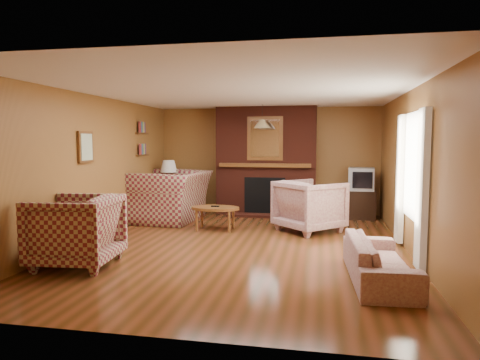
% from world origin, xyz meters
% --- Properties ---
extents(floor, '(6.50, 6.50, 0.00)m').
position_xyz_m(floor, '(0.00, 0.00, 0.00)').
color(floor, '#47280F').
rests_on(floor, ground).
extents(ceiling, '(6.50, 6.50, 0.00)m').
position_xyz_m(ceiling, '(0.00, 0.00, 2.40)').
color(ceiling, white).
rests_on(ceiling, wall_back).
extents(wall_back, '(6.50, 0.00, 6.50)m').
position_xyz_m(wall_back, '(0.00, 3.25, 1.20)').
color(wall_back, '#9C6530').
rests_on(wall_back, floor).
extents(wall_front, '(6.50, 0.00, 6.50)m').
position_xyz_m(wall_front, '(0.00, -3.25, 1.20)').
color(wall_front, '#9C6530').
rests_on(wall_front, floor).
extents(wall_left, '(0.00, 6.50, 6.50)m').
position_xyz_m(wall_left, '(-2.50, 0.00, 1.20)').
color(wall_left, '#9C6530').
rests_on(wall_left, floor).
extents(wall_right, '(0.00, 6.50, 6.50)m').
position_xyz_m(wall_right, '(2.50, 0.00, 1.20)').
color(wall_right, '#9C6530').
rests_on(wall_right, floor).
extents(fireplace, '(2.20, 0.82, 2.40)m').
position_xyz_m(fireplace, '(0.00, 2.98, 1.18)').
color(fireplace, '#491910').
rests_on(fireplace, floor).
extents(window_right, '(0.10, 1.85, 2.00)m').
position_xyz_m(window_right, '(2.45, -0.20, 1.13)').
color(window_right, beige).
rests_on(window_right, wall_right).
extents(bookshelf, '(0.09, 0.55, 0.71)m').
position_xyz_m(bookshelf, '(-2.44, 1.90, 1.67)').
color(bookshelf, brown).
rests_on(bookshelf, wall_left).
extents(botanical_print, '(0.05, 0.40, 0.50)m').
position_xyz_m(botanical_print, '(-2.47, -0.30, 1.55)').
color(botanical_print, brown).
rests_on(botanical_print, wall_left).
extents(pendant_light, '(0.36, 0.36, 0.48)m').
position_xyz_m(pendant_light, '(0.00, 2.30, 2.00)').
color(pendant_light, black).
rests_on(pendant_light, ceiling).
extents(plaid_loveseat, '(1.47, 1.65, 1.02)m').
position_xyz_m(plaid_loveseat, '(-1.85, 1.86, 0.51)').
color(plaid_loveseat, maroon).
rests_on(plaid_loveseat, floor).
extents(plaid_armchair, '(1.12, 1.09, 0.94)m').
position_xyz_m(plaid_armchair, '(-1.95, -1.48, 0.47)').
color(plaid_armchair, maroon).
rests_on(plaid_armchair, floor).
extents(floral_sofa, '(0.74, 1.71, 0.49)m').
position_xyz_m(floral_sofa, '(1.90, -1.35, 0.25)').
color(floral_sofa, '#BAAA90').
rests_on(floral_sofa, floor).
extents(floral_armchair, '(1.44, 1.44, 0.94)m').
position_xyz_m(floral_armchair, '(1.02, 1.30, 0.47)').
color(floral_armchair, '#BAAA90').
rests_on(floral_armchair, floor).
extents(coffee_table, '(0.90, 0.56, 0.45)m').
position_xyz_m(coffee_table, '(-0.70, 1.08, 0.38)').
color(coffee_table, brown).
rests_on(coffee_table, floor).
extents(side_table, '(0.49, 0.49, 0.60)m').
position_xyz_m(side_table, '(-2.10, 2.45, 0.30)').
color(side_table, brown).
rests_on(side_table, floor).
extents(table_lamp, '(0.37, 0.37, 0.62)m').
position_xyz_m(table_lamp, '(-2.10, 2.45, 0.95)').
color(table_lamp, silver).
rests_on(table_lamp, side_table).
extents(tv_stand, '(0.58, 0.53, 0.61)m').
position_xyz_m(tv_stand, '(2.05, 2.80, 0.30)').
color(tv_stand, black).
rests_on(tv_stand, floor).
extents(crt_tv, '(0.56, 0.56, 0.48)m').
position_xyz_m(crt_tv, '(2.05, 2.79, 0.84)').
color(crt_tv, '#A1A3A8').
rests_on(crt_tv, tv_stand).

